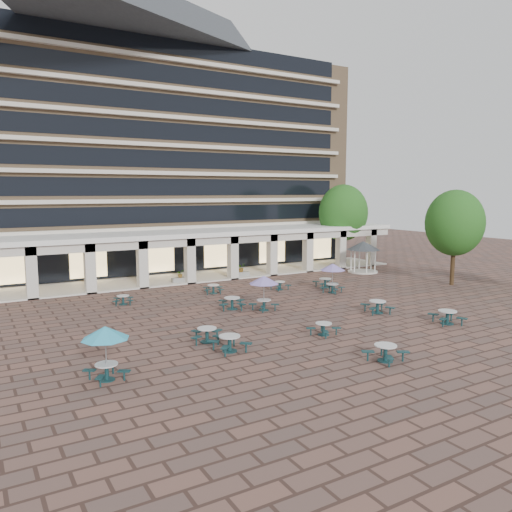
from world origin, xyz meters
The scene contains 22 objects.
ground centered at (0.00, 0.00, 0.00)m, with size 120.00×120.00×0.00m, color brown.
apartment_building centered at (0.00, 25.47, 12.60)m, with size 40.00×15.50×25.20m.
retail_arcade centered at (0.00, 14.80, 3.00)m, with size 42.00×6.60×4.40m.
picnic_table_0 centered at (-8.04, -3.98, 0.46)m, with size 2.12×2.12×0.78m.
picnic_table_1 centered at (-2.01, -11.00, 0.48)m, with size 2.04×2.04×0.80m.
picnic_table_2 centered at (-1.86, -6.08, 0.41)m, with size 1.83×1.83×0.69m.
picnic_table_3 centered at (6.10, -7.98, 0.49)m, with size 2.24×2.24×0.82m.
picnic_table_4 centered at (-14.00, -6.78, 1.99)m, with size 2.03×2.03×2.34m.
picnic_table_5 centered at (-7.71, -5.99, 0.49)m, with size 1.89×1.89×0.82m.
picnic_table_6 centered at (-1.71, 0.61, 2.00)m, with size 2.04×2.04×2.35m.
picnic_table_7 centered at (4.38, -3.83, 0.49)m, with size 2.20×2.20×0.83m.
picnic_table_8 centered at (-9.44, 7.15, 0.39)m, with size 1.72×1.72×0.65m.
picnic_table_9 centered at (-2.24, 7.41, 0.42)m, with size 1.88×1.88×0.70m.
picnic_table_10 centered at (6.89, 4.92, 0.46)m, with size 1.93×1.93×0.77m.
picnic_table_11 centered at (6.03, 2.91, 1.98)m, with size 2.02×2.02×2.33m.
picnic_table_12 centered at (-3.41, 2.00, 0.49)m, with size 2.24×2.24×0.82m.
picnic_table_13 centered at (3.09, 6.05, 0.41)m, with size 1.62×1.62×0.69m.
gazebo centered at (15.09, 9.35, 2.31)m, with size 3.30×3.30×3.07m.
tree_east_a centered at (17.13, 0.43, 5.32)m, with size 4.89×4.89×8.15m.
tree_east_c centered at (16.25, 13.90, 5.71)m, with size 5.24×5.24×8.73m.
planter_left centered at (-2.83, 12.90, 0.45)m, with size 1.50×0.73×1.18m.
planter_right centered at (3.25, 12.90, 0.55)m, with size 1.50×0.76×1.32m.
Camera 1 is at (-18.79, -27.58, 7.98)m, focal length 35.00 mm.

